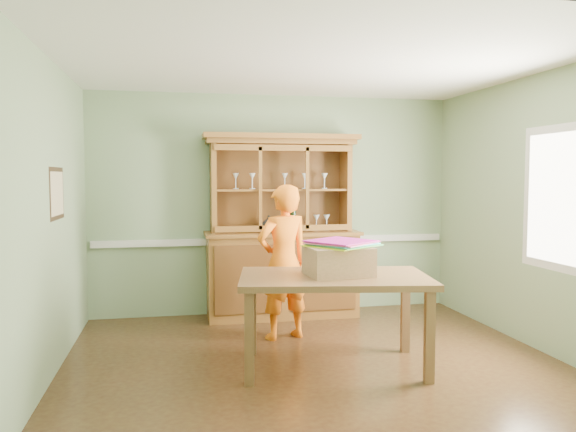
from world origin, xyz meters
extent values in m
plane|color=#493217|center=(0.00, 0.00, 0.00)|extent=(4.50, 4.50, 0.00)
plane|color=white|center=(0.00, 0.00, 2.70)|extent=(4.50, 4.50, 0.00)
plane|color=gray|center=(0.00, 2.00, 1.35)|extent=(4.50, 0.00, 4.50)
plane|color=gray|center=(-2.25, 0.00, 1.35)|extent=(0.00, 4.00, 4.00)
plane|color=gray|center=(2.25, 0.00, 1.35)|extent=(0.00, 4.00, 4.00)
plane|color=gray|center=(0.00, -2.00, 1.35)|extent=(4.50, 0.00, 4.50)
cube|color=silver|center=(0.00, 1.98, 0.90)|extent=(4.41, 0.05, 0.08)
cube|color=#312113|center=(-2.23, 0.30, 1.55)|extent=(0.03, 0.60, 0.46)
cube|color=beige|center=(-2.22, 0.30, 1.55)|extent=(0.01, 0.52, 0.38)
cube|color=silver|center=(2.23, -0.30, 1.50)|extent=(0.03, 0.96, 1.36)
cube|color=white|center=(2.22, -0.30, 1.50)|extent=(0.01, 0.80, 1.20)
cube|color=brown|center=(0.04, 1.73, 0.50)|extent=(1.80, 0.55, 1.00)
cube|color=brown|center=(0.04, 1.72, 1.02)|extent=(1.86, 0.61, 0.04)
cube|color=brown|center=(0.04, 1.98, 1.56)|extent=(1.70, 0.04, 1.05)
cube|color=brown|center=(-0.78, 1.81, 1.56)|extent=(0.06, 0.38, 1.05)
cube|color=brown|center=(0.86, 1.81, 1.56)|extent=(0.06, 0.38, 1.05)
cube|color=brown|center=(0.04, 1.81, 2.12)|extent=(1.80, 0.44, 0.06)
cube|color=brown|center=(0.04, 1.79, 2.18)|extent=(1.88, 0.48, 0.06)
cube|color=brown|center=(0.04, 1.81, 1.54)|extent=(1.58, 0.33, 0.02)
imported|color=#B2B2B7|center=(-0.11, 1.81, 1.13)|extent=(0.18, 0.18, 0.19)
imported|color=yellow|center=(-0.41, 1.81, 1.06)|extent=(0.22, 0.22, 0.05)
cylinder|color=black|center=(0.14, 1.55, 1.20)|extent=(0.07, 0.07, 0.32)
cube|color=brown|center=(0.15, -0.17, 0.80)|extent=(1.79, 1.25, 0.06)
cube|color=brown|center=(-0.65, -0.45, 0.39)|extent=(0.09, 0.09, 0.77)
cube|color=brown|center=(-0.51, 0.35, 0.39)|extent=(0.09, 0.09, 0.77)
cube|color=brown|center=(0.81, -0.70, 0.39)|extent=(0.09, 0.09, 0.77)
cube|color=brown|center=(0.94, 0.11, 0.39)|extent=(0.09, 0.09, 0.77)
cube|color=tan|center=(0.18, -0.17, 0.95)|extent=(0.58, 0.48, 0.25)
cube|color=#D5FE20|center=(0.23, -0.14, 1.09)|extent=(0.69, 0.69, 0.01)
cube|color=green|center=(0.23, -0.14, 1.09)|extent=(0.69, 0.69, 0.01)
cube|color=#32DBEE|center=(0.23, -0.14, 1.10)|extent=(0.69, 0.69, 0.01)
cube|color=pink|center=(0.23, -0.14, 1.11)|extent=(0.69, 0.69, 0.01)
cube|color=#D32061|center=(0.23, -0.14, 1.12)|extent=(0.69, 0.69, 0.01)
cube|color=#CF1F9F|center=(0.23, -0.14, 1.13)|extent=(0.69, 0.69, 0.01)
imported|color=orange|center=(-0.12, 0.81, 0.81)|extent=(0.67, 0.54, 1.62)
camera|label=1|loc=(-1.23, -4.89, 1.70)|focal=35.00mm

